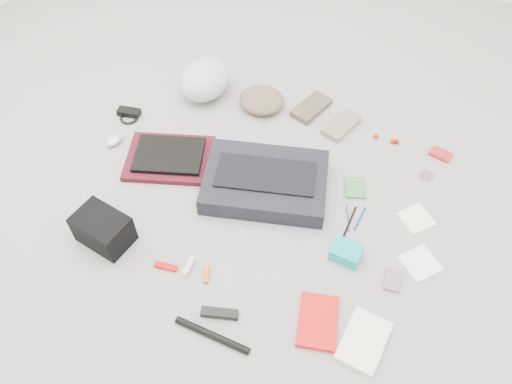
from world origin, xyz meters
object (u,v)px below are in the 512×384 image
at_px(laptop, 169,155).
at_px(camera_bag, 103,229).
at_px(messenger_bag, 265,182).
at_px(book_red, 318,321).
at_px(bike_helmet, 205,79).
at_px(accordion_wallet, 346,252).

distance_m(laptop, camera_bag, 0.47).
xyz_separation_m(messenger_bag, book_red, (0.39, -0.50, -0.03)).
height_order(camera_bag, book_red, camera_bag).
bearing_deg(laptop, camera_bag, -111.52).
bearing_deg(laptop, bike_helmet, 78.14).
bearing_deg(accordion_wallet, messenger_bag, 158.63).
relative_size(camera_bag, accordion_wallet, 1.83).
bearing_deg(accordion_wallet, laptop, 172.16).
xyz_separation_m(messenger_bag, accordion_wallet, (0.41, -0.20, -0.01)).
height_order(messenger_bag, camera_bag, camera_bag).
bearing_deg(messenger_bag, laptop, 167.44).
relative_size(bike_helmet, book_red, 1.44).
bearing_deg(camera_bag, messenger_bag, 54.96).
relative_size(laptop, accordion_wallet, 2.66).
relative_size(laptop, book_red, 1.46).
relative_size(book_red, accordion_wallet, 1.81).
relative_size(laptop, bike_helmet, 1.01).
height_order(bike_helmet, book_red, bike_helmet).
distance_m(messenger_bag, accordion_wallet, 0.45).
xyz_separation_m(bike_helmet, book_red, (0.90, -0.96, -0.08)).
bearing_deg(book_red, camera_bag, 166.26).
height_order(messenger_bag, accordion_wallet, messenger_bag).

